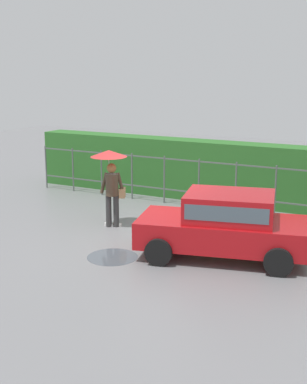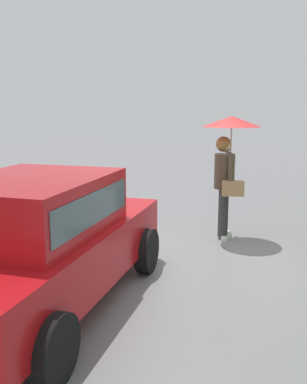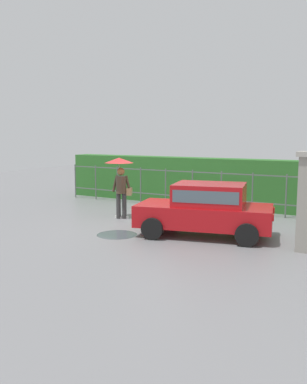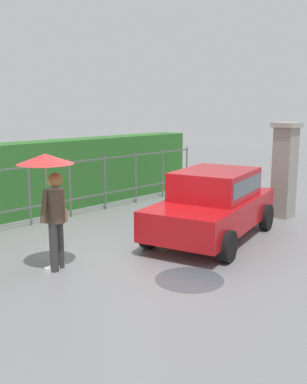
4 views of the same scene
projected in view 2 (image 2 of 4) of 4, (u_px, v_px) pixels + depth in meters
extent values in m
plane|color=slate|center=(160.00, 261.00, 6.21)|extent=(40.00, 40.00, 0.00)
cube|color=#B71116|center=(41.00, 255.00, 4.77)|extent=(3.99, 2.48, 0.60)
cube|color=#B71116|center=(31.00, 205.00, 4.51)|extent=(2.19, 1.85, 0.60)
cube|color=#4C5B66|center=(31.00, 204.00, 4.51)|extent=(2.05, 1.84, 0.33)
cylinder|color=black|center=(36.00, 240.00, 6.23)|extent=(0.63, 0.32, 0.60)
cylinder|color=black|center=(147.00, 251.00, 5.77)|extent=(0.63, 0.32, 0.60)
cylinder|color=black|center=(54.00, 349.00, 3.41)|extent=(0.63, 0.32, 0.60)
cylinder|color=#333333|center=(223.00, 212.00, 7.36)|extent=(0.15, 0.15, 0.86)
cylinder|color=#333333|center=(224.00, 215.00, 7.17)|extent=(0.15, 0.15, 0.86)
cube|color=white|center=(225.00, 234.00, 7.44)|extent=(0.26, 0.10, 0.08)
cube|color=white|center=(226.00, 237.00, 7.24)|extent=(0.26, 0.10, 0.08)
cylinder|color=#473828|center=(224.00, 171.00, 7.13)|extent=(0.34, 0.34, 0.58)
sphere|color=#DBAD89|center=(225.00, 145.00, 7.04)|extent=(0.22, 0.22, 0.22)
sphere|color=olive|center=(223.00, 144.00, 7.04)|extent=(0.25, 0.25, 0.25)
cylinder|color=#473828|center=(228.00, 168.00, 7.33)|extent=(0.24, 0.18, 0.56)
cylinder|color=#473828|center=(231.00, 171.00, 6.90)|extent=(0.24, 0.18, 0.56)
cylinder|color=#B2B2B7|center=(231.00, 150.00, 7.13)|extent=(0.02, 0.02, 0.77)
cone|color=red|center=(232.00, 121.00, 7.04)|extent=(0.97, 0.97, 0.17)
cube|color=tan|center=(233.00, 188.00, 6.91)|extent=(0.29, 0.38, 0.24)
cylinder|color=#4C545B|center=(86.00, 239.00, 7.28)|extent=(1.15, 1.15, 0.00)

